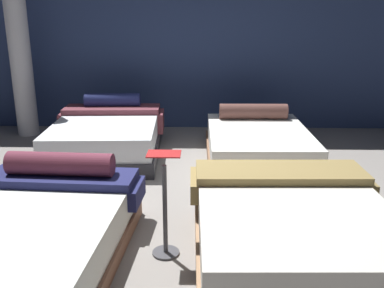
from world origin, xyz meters
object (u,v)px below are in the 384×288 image
Objects in this scene: price_sign at (165,217)px; bed_0 at (34,232)px; bed_2 at (107,137)px; bed_3 at (258,143)px; bed_1 at (293,233)px; support_pillar at (18,32)px.

bed_0 is at bearing -175.16° from price_sign.
bed_0 is at bearing -92.89° from bed_2.
bed_3 is 2.27× the size of price_sign.
bed_1 is at bearing -5.49° from price_sign.
bed_0 reaches higher than bed_3.
price_sign is at bearing -113.70° from bed_3.
bed_3 is at bearing -5.31° from bed_2.
bed_1 is at bearing -46.13° from support_pillar.
support_pillar is at bearing 161.75° from bed_3.
bed_0 is 0.60× the size of support_pillar.
bed_2 is (0.01, 2.85, 0.04)m from bed_0.
bed_3 is 4.33m from support_pillar.
bed_3 is (2.23, -0.10, -0.05)m from bed_2.
bed_1 is at bearing 3.12° from bed_0.
price_sign is at bearing 8.20° from bed_0.
bed_1 is 2.11× the size of price_sign.
bed_2 is at bearing 176.63° from bed_3.
bed_3 is at bearing 87.62° from bed_1.
bed_0 reaches higher than bed_1.
bed_3 is (0.04, 2.76, -0.05)m from bed_1.
support_pillar is at bearing 142.94° from bed_2.
bed_0 is 1.03× the size of bed_2.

